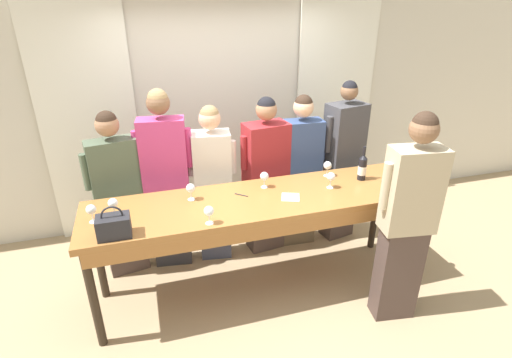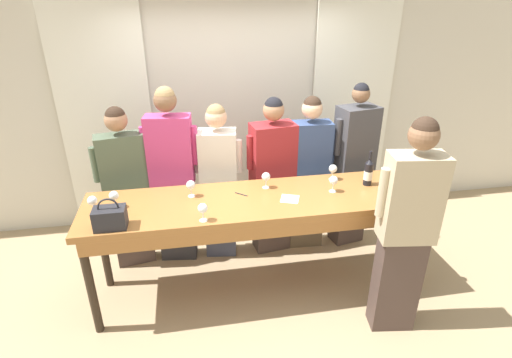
{
  "view_description": "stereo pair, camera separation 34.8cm",
  "coord_description": "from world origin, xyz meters",
  "px_view_note": "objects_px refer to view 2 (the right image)",
  "views": [
    {
      "loc": [
        -0.89,
        -2.94,
        2.63
      ],
      "look_at": [
        0.0,
        0.07,
        1.14
      ],
      "focal_mm": 28.0,
      "sensor_mm": 36.0,
      "label": 1
    },
    {
      "loc": [
        -0.56,
        -3.02,
        2.63
      ],
      "look_at": [
        0.0,
        0.07,
        1.14
      ],
      "focal_mm": 28.0,
      "sensor_mm": 36.0,
      "label": 2
    }
  ],
  "objects_px": {
    "guest_olive_jacket": "(126,187)",
    "guest_navy_coat": "(308,173)",
    "guest_striped_shirt": "(272,177)",
    "handbag": "(110,217)",
    "wine_glass_center_left": "(266,177)",
    "guest_beige_cap": "(353,167)",
    "wine_glass_center_right": "(203,209)",
    "wine_glass_front_mid": "(92,201)",
    "wine_glass_center_mid": "(114,196)",
    "guest_pink_top": "(172,175)",
    "tasting_bar": "(258,209)",
    "guest_cream_sweater": "(219,181)",
    "wine_glass_front_left": "(421,183)",
    "host_pouring": "(406,229)",
    "wine_glass_front_right": "(334,181)",
    "wine_glass_back_mid": "(191,185)",
    "wine_bottle": "(368,172)",
    "wine_glass_back_left": "(333,169)"
  },
  "relations": [
    {
      "from": "guest_olive_jacket",
      "to": "guest_navy_coat",
      "type": "xyz_separation_m",
      "value": [
        1.86,
        0.0,
        0.01
      ]
    },
    {
      "from": "guest_striped_shirt",
      "to": "handbag",
      "type": "bearing_deg",
      "value": -147.69
    },
    {
      "from": "wine_glass_center_left",
      "to": "guest_beige_cap",
      "type": "bearing_deg",
      "value": 24.14
    },
    {
      "from": "wine_glass_center_right",
      "to": "handbag",
      "type": "bearing_deg",
      "value": 177.87
    },
    {
      "from": "wine_glass_front_mid",
      "to": "wine_glass_center_left",
      "type": "height_order",
      "value": "same"
    },
    {
      "from": "wine_glass_center_mid",
      "to": "guest_pink_top",
      "type": "relative_size",
      "value": 0.08
    },
    {
      "from": "handbag",
      "to": "guest_olive_jacket",
      "type": "height_order",
      "value": "guest_olive_jacket"
    },
    {
      "from": "tasting_bar",
      "to": "wine_glass_center_left",
      "type": "height_order",
      "value": "wine_glass_center_left"
    },
    {
      "from": "guest_olive_jacket",
      "to": "guest_cream_sweater",
      "type": "bearing_deg",
      "value": 0.0
    },
    {
      "from": "wine_glass_front_left",
      "to": "host_pouring",
      "type": "xyz_separation_m",
      "value": [
        -0.38,
        -0.48,
        -0.13
      ]
    },
    {
      "from": "wine_glass_front_left",
      "to": "guest_cream_sweater",
      "type": "relative_size",
      "value": 0.09
    },
    {
      "from": "wine_glass_front_right",
      "to": "guest_striped_shirt",
      "type": "bearing_deg",
      "value": 122.42
    },
    {
      "from": "tasting_bar",
      "to": "guest_navy_coat",
      "type": "height_order",
      "value": "guest_navy_coat"
    },
    {
      "from": "guest_navy_coat",
      "to": "guest_pink_top",
      "type": "bearing_deg",
      "value": -180.0
    },
    {
      "from": "wine_glass_front_mid",
      "to": "guest_beige_cap",
      "type": "height_order",
      "value": "guest_beige_cap"
    },
    {
      "from": "guest_olive_jacket",
      "to": "guest_beige_cap",
      "type": "bearing_deg",
      "value": 0.0
    },
    {
      "from": "guest_beige_cap",
      "to": "wine_glass_front_right",
      "type": "bearing_deg",
      "value": -125.88
    },
    {
      "from": "handbag",
      "to": "wine_glass_back_mid",
      "type": "height_order",
      "value": "handbag"
    },
    {
      "from": "wine_glass_front_left",
      "to": "wine_glass_center_right",
      "type": "relative_size",
      "value": 1.0
    },
    {
      "from": "guest_pink_top",
      "to": "guest_navy_coat",
      "type": "distance_m",
      "value": 1.41
    },
    {
      "from": "wine_glass_front_right",
      "to": "guest_pink_top",
      "type": "xyz_separation_m",
      "value": [
        -1.43,
        0.65,
        -0.13
      ]
    },
    {
      "from": "wine_glass_front_mid",
      "to": "guest_cream_sweater",
      "type": "distance_m",
      "value": 1.29
    },
    {
      "from": "guest_striped_shirt",
      "to": "guest_beige_cap",
      "type": "bearing_deg",
      "value": -0.0
    },
    {
      "from": "guest_navy_coat",
      "to": "guest_beige_cap",
      "type": "distance_m",
      "value": 0.5
    },
    {
      "from": "wine_glass_front_right",
      "to": "guest_cream_sweater",
      "type": "bearing_deg",
      "value": 146.23
    },
    {
      "from": "guest_striped_shirt",
      "to": "host_pouring",
      "type": "xyz_separation_m",
      "value": [
        0.77,
        -1.32,
        0.1
      ]
    },
    {
      "from": "host_pouring",
      "to": "guest_cream_sweater",
      "type": "bearing_deg",
      "value": 135.26
    },
    {
      "from": "wine_bottle",
      "to": "wine_glass_front_left",
      "type": "height_order",
      "value": "wine_bottle"
    },
    {
      "from": "guest_navy_coat",
      "to": "guest_olive_jacket",
      "type": "bearing_deg",
      "value": -180.0
    },
    {
      "from": "wine_glass_center_right",
      "to": "wine_glass_back_left",
      "type": "height_order",
      "value": "same"
    },
    {
      "from": "wine_glass_back_mid",
      "to": "guest_striped_shirt",
      "type": "height_order",
      "value": "guest_striped_shirt"
    },
    {
      "from": "wine_glass_back_left",
      "to": "guest_beige_cap",
      "type": "bearing_deg",
      "value": 46.4
    },
    {
      "from": "wine_glass_front_mid",
      "to": "guest_olive_jacket",
      "type": "distance_m",
      "value": 0.72
    },
    {
      "from": "guest_striped_shirt",
      "to": "guest_beige_cap",
      "type": "relative_size",
      "value": 0.94
    },
    {
      "from": "host_pouring",
      "to": "wine_glass_back_mid",
      "type": "bearing_deg",
      "value": 153.72
    },
    {
      "from": "wine_glass_front_mid",
      "to": "wine_glass_back_mid",
      "type": "xyz_separation_m",
      "value": [
        0.79,
        0.15,
        0.0
      ]
    },
    {
      "from": "wine_glass_front_left",
      "to": "wine_glass_center_right",
      "type": "height_order",
      "value": "same"
    },
    {
      "from": "guest_olive_jacket",
      "to": "guest_beige_cap",
      "type": "xyz_separation_m",
      "value": [
        2.36,
        0.0,
        0.04
      ]
    },
    {
      "from": "tasting_bar",
      "to": "handbag",
      "type": "height_order",
      "value": "handbag"
    },
    {
      "from": "wine_glass_center_mid",
      "to": "guest_pink_top",
      "type": "height_order",
      "value": "guest_pink_top"
    },
    {
      "from": "tasting_bar",
      "to": "guest_pink_top",
      "type": "relative_size",
      "value": 1.62
    },
    {
      "from": "wine_bottle",
      "to": "wine_glass_back_left",
      "type": "bearing_deg",
      "value": 149.63
    },
    {
      "from": "wine_glass_center_left",
      "to": "guest_pink_top",
      "type": "xyz_separation_m",
      "value": [
        -0.85,
        0.47,
        -0.13
      ]
    },
    {
      "from": "wine_glass_center_left",
      "to": "wine_glass_back_mid",
      "type": "distance_m",
      "value": 0.68
    },
    {
      "from": "wine_glass_center_right",
      "to": "tasting_bar",
      "type": "bearing_deg",
      "value": 29.04
    },
    {
      "from": "wine_bottle",
      "to": "wine_glass_back_mid",
      "type": "distance_m",
      "value": 1.62
    },
    {
      "from": "guest_olive_jacket",
      "to": "host_pouring",
      "type": "xyz_separation_m",
      "value": [
        2.24,
        -1.32,
        0.09
      ]
    },
    {
      "from": "guest_striped_shirt",
      "to": "guest_navy_coat",
      "type": "relative_size",
      "value": 1.0
    },
    {
      "from": "wine_bottle",
      "to": "guest_beige_cap",
      "type": "relative_size",
      "value": 0.18
    },
    {
      "from": "guest_striped_shirt",
      "to": "wine_glass_back_mid",
      "type": "bearing_deg",
      "value": -148.33
    }
  ]
}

